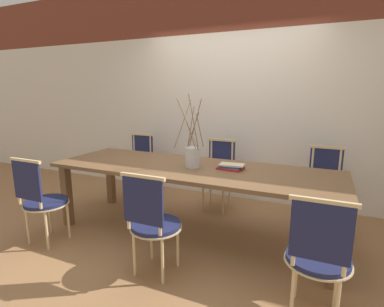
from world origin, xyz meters
The scene contains 11 objects.
ground_plane centered at (0.00, 0.00, 0.00)m, with size 16.00×16.00×0.00m, color #9E7047.
wall_rear centered at (0.00, 1.39, 1.60)m, with size 12.00×0.06×3.20m.
dining_table centered at (0.00, 0.00, 0.70)m, with size 3.13×1.01×0.78m.
chair_near_leftend centered at (-1.33, -0.84, 0.50)m, with size 0.46×0.46×0.95m.
chair_near_left centered at (0.01, -0.84, 0.50)m, with size 0.46×0.46×0.95m.
chair_near_center centered at (1.32, -0.84, 0.50)m, with size 0.46×0.46×0.95m.
chair_far_leftend centered at (-1.28, 0.84, 0.50)m, with size 0.46×0.46×0.95m.
chair_far_left centered at (0.01, 0.84, 0.50)m, with size 0.46×0.46×0.95m.
chair_far_center centered at (1.33, 0.84, 0.50)m, with size 0.46×0.46×0.95m.
vase_centerpiece centered at (0.01, 0.00, 0.90)m, with size 0.30×0.30×0.79m.
book_stack centered at (0.41, 0.09, 0.80)m, with size 0.29×0.22×0.05m.
Camera 1 is at (1.29, -2.88, 1.60)m, focal length 28.00 mm.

